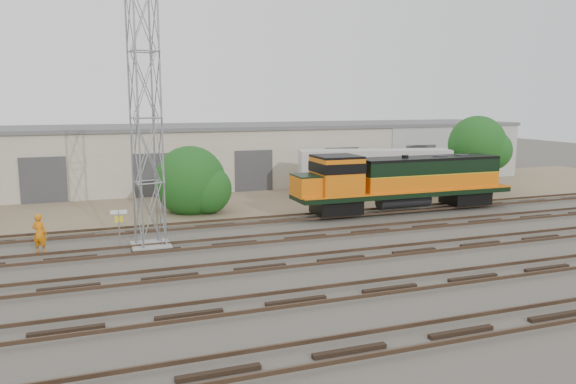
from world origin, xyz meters
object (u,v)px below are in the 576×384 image
object	(u,v)px
locomotive	(401,181)
semi_trailer	(378,167)
worker	(39,233)
signal_tower	(146,123)

from	to	relation	value
locomotive	semi_trailer	bearing A→B (deg)	73.66
worker	semi_trailer	world-z (taller)	semi_trailer
signal_tower	semi_trailer	bearing A→B (deg)	28.26
locomotive	worker	xyz separation A→B (m)	(-22.06, -2.67, -1.18)
locomotive	semi_trailer	xyz separation A→B (m)	(1.90, 6.49, 0.12)
locomotive	worker	world-z (taller)	locomotive
signal_tower	worker	distance (m)	7.56
signal_tower	semi_trailer	world-z (taller)	signal_tower
signal_tower	worker	world-z (taller)	signal_tower
signal_tower	locomotive	bearing A→B (deg)	11.98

